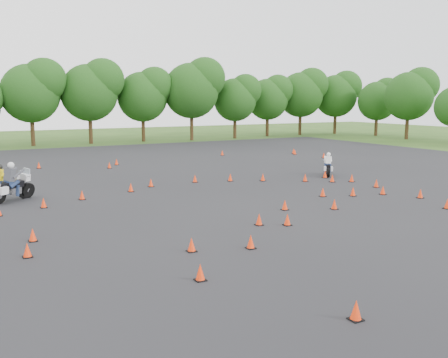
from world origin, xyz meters
TOP-DOWN VIEW (x-y plane):
  - ground at (0.00, 0.00)m, footprint 140.00×140.00m
  - asphalt_pad at (0.00, 6.00)m, footprint 62.00×62.00m
  - treeline at (1.93, 35.32)m, footprint 86.61×32.06m
  - traffic_cones at (-0.09, 5.56)m, footprint 36.58×33.06m
  - rider_grey at (-8.88, 9.61)m, footprint 2.54×2.14m
  - rider_yellow at (-9.10, 9.86)m, footprint 2.44×1.06m
  - rider_white at (10.26, 8.51)m, footprint 1.68×2.00m

SIDE VIEW (x-z plane):
  - ground at x=0.00m, z-range 0.00..0.00m
  - asphalt_pad at x=0.00m, z-range 0.01..0.01m
  - traffic_cones at x=-0.09m, z-range 0.01..0.46m
  - rider_white at x=10.26m, z-range 0.00..1.56m
  - rider_yellow at x=-9.10m, z-range 0.00..1.83m
  - rider_grey at x=-8.88m, z-range 0.00..1.98m
  - treeline at x=1.93m, z-range -0.74..9.79m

